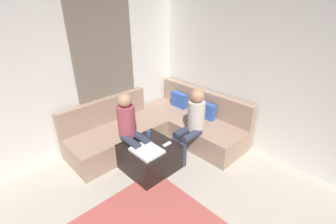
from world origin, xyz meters
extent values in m
cube|color=silver|center=(0.00, 2.94, 1.35)|extent=(6.00, 0.12, 2.70)
cube|color=silver|center=(-2.94, 0.00, 1.35)|extent=(0.12, 6.00, 2.70)
cube|color=#726659|center=(-2.84, 1.30, 1.25)|extent=(0.06, 1.10, 2.50)
cube|color=#9E7F6B|center=(-1.78, 2.41, 0.21)|extent=(2.10, 0.85, 0.42)
cube|color=#9E7F6B|center=(-1.78, 2.76, 0.65)|extent=(2.10, 0.14, 0.45)
cube|color=#9E7F6B|center=(-2.41, 1.13, 0.21)|extent=(0.85, 1.70, 0.42)
cube|color=#9E7F6B|center=(-2.76, 1.13, 0.65)|extent=(0.14, 1.70, 0.45)
cube|color=#3359B2|center=(-2.28, 2.58, 0.54)|extent=(0.36, 0.12, 0.36)
cube|color=#3359B2|center=(-1.58, 2.58, 0.54)|extent=(0.36, 0.12, 0.36)
cube|color=black|center=(-1.62, 1.20, 0.21)|extent=(0.76, 0.76, 0.42)
cube|color=white|center=(-1.52, 1.08, 0.44)|extent=(0.44, 0.36, 0.04)
cylinder|color=#334C72|center=(-1.84, 1.38, 0.47)|extent=(0.08, 0.08, 0.10)
cube|color=white|center=(-1.44, 1.42, 0.43)|extent=(0.05, 0.15, 0.02)
cylinder|color=#2D3347|center=(-1.29, 1.63, 0.21)|extent=(0.12, 0.12, 0.42)
cylinder|color=#2D3347|center=(-1.47, 1.63, 0.21)|extent=(0.12, 0.12, 0.42)
cylinder|color=#2D3347|center=(-1.29, 1.83, 0.48)|extent=(0.12, 0.40, 0.12)
cylinder|color=#2D3347|center=(-1.47, 1.83, 0.48)|extent=(0.12, 0.40, 0.12)
cylinder|color=beige|center=(-1.38, 2.03, 0.73)|extent=(0.28, 0.28, 0.50)
sphere|color=tan|center=(-1.38, 2.03, 1.09)|extent=(0.22, 0.22, 0.22)
cylinder|color=#2D3347|center=(-1.63, 1.20, 0.21)|extent=(0.12, 0.12, 0.42)
cylinder|color=#2D3347|center=(-1.63, 1.02, 0.21)|extent=(0.12, 0.12, 0.42)
cylinder|color=#2D3347|center=(-1.83, 1.20, 0.48)|extent=(0.40, 0.12, 0.12)
cylinder|color=#2D3347|center=(-1.83, 1.02, 0.48)|extent=(0.40, 0.12, 0.12)
cylinder|color=#993F4C|center=(-2.03, 1.11, 0.73)|extent=(0.28, 0.28, 0.50)
sphere|color=tan|center=(-2.03, 1.11, 1.09)|extent=(0.22, 0.22, 0.22)
camera|label=1|loc=(0.77, -0.70, 2.50)|focal=25.23mm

